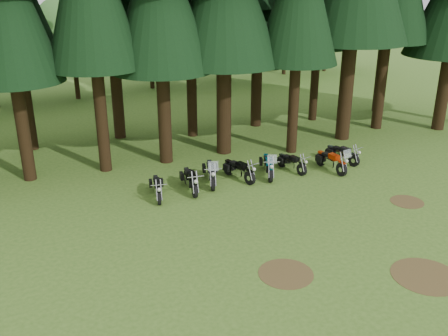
{
  "coord_description": "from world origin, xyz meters",
  "views": [
    {
      "loc": [
        -10.55,
        -13.63,
        9.06
      ],
      "look_at": [
        -1.97,
        5.0,
        1.0
      ],
      "focal_mm": 40.0,
      "sensor_mm": 36.0,
      "label": 1
    }
  ],
  "objects": [
    {
      "name": "ground",
      "position": [
        0.0,
        0.0,
        0.0
      ],
      "size": [
        120.0,
        120.0,
        0.0
      ],
      "primitive_type": "plane",
      "color": "#3C631E",
      "rests_on": "ground"
    },
    {
      "name": "decid_3",
      "position": [
        -4.71,
        25.13,
        4.51
      ],
      "size": [
        6.12,
        5.95,
        7.65
      ],
      "color": "black",
      "rests_on": "ground"
    },
    {
      "name": "decid_4",
      "position": [
        1.58,
        26.32,
        4.37
      ],
      "size": [
        5.93,
        5.76,
        7.41
      ],
      "color": "black",
      "rests_on": "ground"
    },
    {
      "name": "decid_5",
      "position": [
        8.29,
        25.71,
        6.23
      ],
      "size": [
        8.45,
        8.21,
        10.56
      ],
      "color": "black",
      "rests_on": "ground"
    },
    {
      "name": "decid_6",
      "position": [
        14.85,
        27.01,
        5.2
      ],
      "size": [
        7.06,
        6.86,
        8.82
      ],
      "color": "black",
      "rests_on": "ground"
    },
    {
      "name": "decid_7",
      "position": [
        19.46,
        26.83,
        6.22
      ],
      "size": [
        8.44,
        8.2,
        10.55
      ],
      "color": "black",
      "rests_on": "ground"
    },
    {
      "name": "dirt_patch_0",
      "position": [
        -3.0,
        -2.0,
        0.01
      ],
      "size": [
        1.8,
        1.8,
        0.01
      ],
      "primitive_type": "cylinder",
      "color": "#4C3D1E",
      "rests_on": "ground"
    },
    {
      "name": "dirt_patch_1",
      "position": [
        4.5,
        0.5,
        0.01
      ],
      "size": [
        1.4,
        1.4,
        0.01
      ],
      "primitive_type": "cylinder",
      "color": "#4C3D1E",
      "rests_on": "ground"
    },
    {
      "name": "dirt_patch_2",
      "position": [
        1.0,
        -4.0,
        0.01
      ],
      "size": [
        2.2,
        2.2,
        0.01
      ],
      "primitive_type": "cylinder",
      "color": "#4C3D1E",
      "rests_on": "ground"
    },
    {
      "name": "motorcycle_0",
      "position": [
        -4.96,
        5.36,
        0.42
      ],
      "size": [
        0.56,
        2.03,
        0.83
      ],
      "rotation": [
        0.0,
        0.0,
        -0.22
      ],
      "color": "black",
      "rests_on": "ground"
    },
    {
      "name": "motorcycle_1",
      "position": [
        -3.4,
        5.46,
        0.46
      ],
      "size": [
        0.45,
        2.21,
        0.9
      ],
      "rotation": [
        0.0,
        0.0,
        -0.14
      ],
      "color": "black",
      "rests_on": "ground"
    },
    {
      "name": "motorcycle_2",
      "position": [
        -2.26,
        5.8,
        0.5
      ],
      "size": [
        1.02,
        2.34,
        1.5
      ],
      "rotation": [
        0.0,
        0.0,
        -0.32
      ],
      "color": "black",
      "rests_on": "ground"
    },
    {
      "name": "motorcycle_3",
      "position": [
        -0.9,
        5.69,
        0.45
      ],
      "size": [
        0.67,
        2.14,
        0.88
      ],
      "rotation": [
        0.0,
        0.0,
        0.25
      ],
      "color": "black",
      "rests_on": "ground"
    },
    {
      "name": "motorcycle_4",
      "position": [
        0.58,
        5.53,
        0.48
      ],
      "size": [
        1.11,
        2.24,
        1.45
      ],
      "rotation": [
        0.0,
        0.0,
        -0.37
      ],
      "color": "black",
      "rests_on": "ground"
    },
    {
      "name": "motorcycle_5",
      "position": [
        1.91,
        5.56,
        0.41
      ],
      "size": [
        0.53,
        1.96,
        0.8
      ],
      "rotation": [
        0.0,
        0.0,
        0.21
      ],
      "color": "black",
      "rests_on": "ground"
    },
    {
      "name": "motorcycle_6",
      "position": [
        3.69,
        4.8,
        0.47
      ],
      "size": [
        0.48,
        2.26,
        1.42
      ],
      "rotation": [
        0.0,
        0.0,
        0.07
      ],
      "color": "black",
      "rests_on": "ground"
    },
    {
      "name": "motorcycle_7",
      "position": [
        4.87,
        5.52,
        0.43
      ],
      "size": [
        0.72,
        2.04,
        0.85
      ],
      "rotation": [
        0.0,
        0.0,
        0.29
      ],
      "color": "black",
      "rests_on": "ground"
    }
  ]
}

